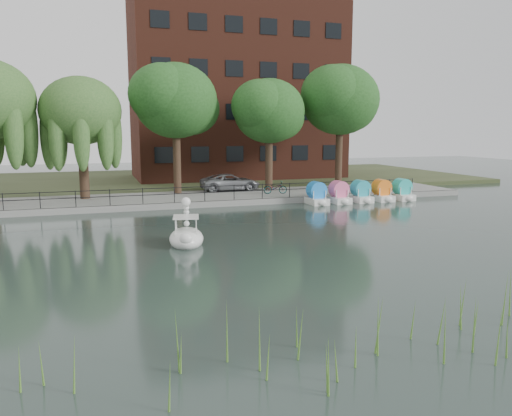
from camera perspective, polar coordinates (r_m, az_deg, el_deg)
ground_plane at (r=20.56m, az=2.18°, el=-5.31°), size 120.00×120.00×0.00m
promenade at (r=35.69m, az=-6.81°, el=1.09°), size 40.00×6.00×0.40m
kerb at (r=32.83m, az=-5.78°, el=0.41°), size 40.00×0.25×0.40m
land_strip at (r=49.40m, az=-10.06°, el=3.18°), size 60.00×22.00×0.36m
railing at (r=32.90m, az=-5.88°, el=2.09°), size 32.00×0.05×1.00m
apartment_building at (r=50.77m, az=-2.27°, el=13.84°), size 20.00×10.07×18.00m
willow_mid at (r=35.68m, az=-19.42°, el=10.38°), size 5.32×5.32×8.15m
broadleaf_center at (r=37.19m, az=-9.18°, el=11.95°), size 6.00×6.00×9.25m
broadleaf_right at (r=38.44m, az=1.52°, el=10.95°), size 5.40×5.40×8.32m
broadleaf_far at (r=42.01m, az=9.61°, el=12.05°), size 6.30×6.30×9.71m
minivan at (r=38.49m, az=-2.96°, el=3.11°), size 2.45×5.27×1.46m
bicycle at (r=36.46m, az=2.21°, el=2.42°), size 0.89×1.80×1.00m
swan_boat at (r=22.41m, az=-7.96°, el=-3.03°), size 1.94×2.63×2.02m
pedal_boat_row at (r=35.86m, az=11.88°, el=1.65°), size 7.95×1.70×1.40m
reed_bank at (r=13.58m, az=25.09°, el=-11.16°), size 24.00×2.40×1.20m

